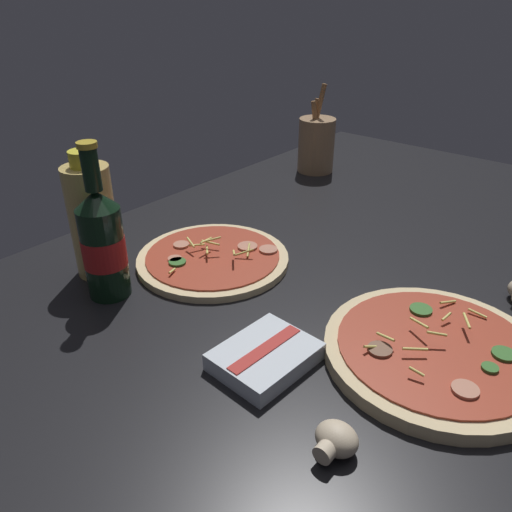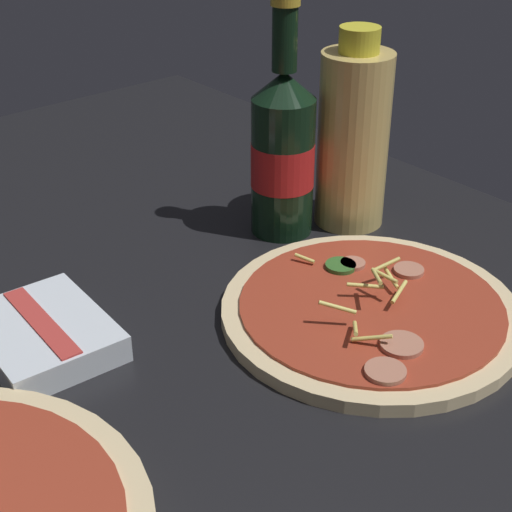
{
  "view_description": "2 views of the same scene",
  "coord_description": "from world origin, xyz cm",
  "px_view_note": "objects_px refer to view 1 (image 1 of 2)",
  "views": [
    {
      "loc": [
        -63.14,
        -38.9,
        45.06
      ],
      "look_at": [
        -13.81,
        2.58,
        9.88
      ],
      "focal_mm": 35.0,
      "sensor_mm": 36.0,
      "label": 1
    },
    {
      "loc": [
        26.89,
        -29.16,
        41.42
      ],
      "look_at": [
        -15.57,
        7.22,
        9.44
      ],
      "focal_mm": 55.0,
      "sensor_mm": 36.0,
      "label": 2
    }
  ],
  "objects_px": {
    "oil_bottle": "(93,219)",
    "utensil_crock": "(316,144)",
    "pizza_near": "(435,352)",
    "beer_bottle": "(103,243)",
    "pizza_far": "(213,258)",
    "mushroom_left": "(335,440)",
    "dish_towel": "(265,356)"
  },
  "relations": [
    {
      "from": "oil_bottle",
      "to": "dish_towel",
      "type": "xyz_separation_m",
      "value": [
        -0.0,
        -0.36,
        -0.08
      ]
    },
    {
      "from": "pizza_near",
      "to": "mushroom_left",
      "type": "relative_size",
      "value": 5.81
    },
    {
      "from": "mushroom_left",
      "to": "pizza_near",
      "type": "bearing_deg",
      "value": -5.58
    },
    {
      "from": "pizza_far",
      "to": "oil_bottle",
      "type": "relative_size",
      "value": 1.26
    },
    {
      "from": "mushroom_left",
      "to": "utensil_crock",
      "type": "relative_size",
      "value": 0.23
    },
    {
      "from": "pizza_near",
      "to": "utensil_crock",
      "type": "xyz_separation_m",
      "value": [
        0.52,
        0.54,
        0.06
      ]
    },
    {
      "from": "pizza_near",
      "to": "utensil_crock",
      "type": "relative_size",
      "value": 1.32
    },
    {
      "from": "pizza_near",
      "to": "oil_bottle",
      "type": "bearing_deg",
      "value": 105.56
    },
    {
      "from": "pizza_near",
      "to": "beer_bottle",
      "type": "height_order",
      "value": "beer_bottle"
    },
    {
      "from": "oil_bottle",
      "to": "dish_towel",
      "type": "relative_size",
      "value": 1.61
    },
    {
      "from": "pizza_near",
      "to": "beer_bottle",
      "type": "relative_size",
      "value": 1.19
    },
    {
      "from": "pizza_far",
      "to": "utensil_crock",
      "type": "height_order",
      "value": "utensil_crock"
    },
    {
      "from": "beer_bottle",
      "to": "dish_towel",
      "type": "bearing_deg",
      "value": -84.77
    },
    {
      "from": "utensil_crock",
      "to": "beer_bottle",
      "type": "bearing_deg",
      "value": -172.94
    },
    {
      "from": "pizza_far",
      "to": "utensil_crock",
      "type": "distance_m",
      "value": 0.54
    },
    {
      "from": "beer_bottle",
      "to": "mushroom_left",
      "type": "relative_size",
      "value": 4.9
    },
    {
      "from": "mushroom_left",
      "to": "dish_towel",
      "type": "relative_size",
      "value": 0.38
    },
    {
      "from": "pizza_far",
      "to": "mushroom_left",
      "type": "bearing_deg",
      "value": -118.72
    },
    {
      "from": "mushroom_left",
      "to": "utensil_crock",
      "type": "distance_m",
      "value": 0.89
    },
    {
      "from": "pizza_far",
      "to": "oil_bottle",
      "type": "height_order",
      "value": "oil_bottle"
    },
    {
      "from": "dish_towel",
      "to": "pizza_near",
      "type": "bearing_deg",
      "value": -47.11
    },
    {
      "from": "pizza_near",
      "to": "pizza_far",
      "type": "distance_m",
      "value": 0.4
    },
    {
      "from": "beer_bottle",
      "to": "dish_towel",
      "type": "distance_m",
      "value": 0.3
    },
    {
      "from": "oil_bottle",
      "to": "utensil_crock",
      "type": "height_order",
      "value": "utensil_crock"
    },
    {
      "from": "oil_bottle",
      "to": "pizza_near",
      "type": "bearing_deg",
      "value": -74.44
    },
    {
      "from": "pizza_far",
      "to": "utensil_crock",
      "type": "bearing_deg",
      "value": 14.97
    },
    {
      "from": "beer_bottle",
      "to": "utensil_crock",
      "type": "relative_size",
      "value": 1.11
    },
    {
      "from": "pizza_far",
      "to": "dish_towel",
      "type": "bearing_deg",
      "value": -121.97
    },
    {
      "from": "pizza_near",
      "to": "pizza_far",
      "type": "height_order",
      "value": "pizza_far"
    },
    {
      "from": "oil_bottle",
      "to": "utensil_crock",
      "type": "relative_size",
      "value": 0.96
    },
    {
      "from": "pizza_near",
      "to": "beer_bottle",
      "type": "xyz_separation_m",
      "value": [
        -0.18,
        0.45,
        0.08
      ]
    },
    {
      "from": "pizza_far",
      "to": "beer_bottle",
      "type": "relative_size",
      "value": 1.09
    }
  ]
}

